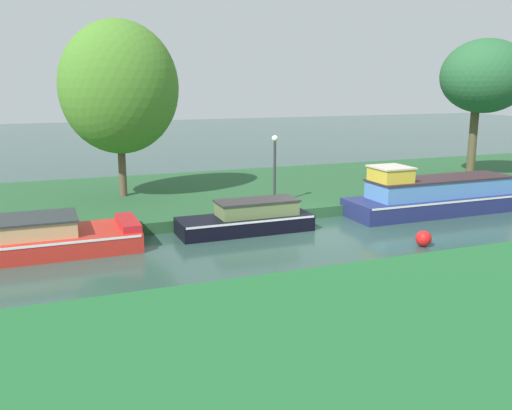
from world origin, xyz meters
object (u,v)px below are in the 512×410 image
Objects in this scene: navy_barge at (439,196)px; black_cruiser at (248,219)px; lamp_post at (275,160)px; channel_buoy at (423,238)px; mooring_post_near at (472,183)px; willow_tree_centre at (485,77)px; red_narrowboat at (20,240)px; willow_tree_left at (120,88)px.

navy_barge reaches higher than black_cruiser.
lamp_post is at bearing 48.71° from black_cruiser.
channel_buoy is (4.41, -3.60, -0.20)m from black_cruiser.
mooring_post_near is 8.10m from channel_buoy.
channel_buoy is at bearing -66.45° from lamp_post.
willow_tree_centre reaches higher than lamp_post.
navy_barge is at bearing -154.86° from mooring_post_near.
willow_tree_centre reaches higher than red_narrowboat.
willow_tree_centre is (16.75, -1.40, 0.47)m from willow_tree_left.
willow_tree_centre is (20.56, 3.96, 4.76)m from red_narrowboat.
mooring_post_near is at bearing -5.16° from lamp_post.
red_narrowboat is (-15.00, -0.00, -0.19)m from navy_barge.
black_cruiser is (-7.90, -0.00, -0.20)m from navy_barge.
willow_tree_left is 12.64m from channel_buoy.
channel_buoy is at bearing -142.20° from mooring_post_near.
lamp_post is at bearing 160.18° from navy_barge.
lamp_post is 5.27× the size of channel_buoy.
mooring_post_near is (14.10, -4.00, -4.03)m from willow_tree_left.
channel_buoy is (-6.39, -4.96, -0.47)m from mooring_post_near.
willow_tree_left is (-3.30, 5.36, 4.31)m from black_cruiser.
mooring_post_near is at bearing 4.34° from red_narrowboat.
navy_barge is 3.20m from mooring_post_near.
willow_tree_centre is at bearing 39.85° from channel_buoy.
navy_barge is at bearing 45.84° from channel_buoy.
black_cruiser is 0.69× the size of willow_tree_centre.
red_narrowboat is at bearing -180.00° from navy_barge.
willow_tree_left is at bearing 164.15° from mooring_post_near.
mooring_post_near is at bearing 37.80° from channel_buoy.
lamp_post is (-6.00, 2.16, 1.42)m from navy_barge.
willow_tree_left is 16.82m from willow_tree_centre.
red_narrowboat is 1.46× the size of black_cruiser.
willow_tree_left is at bearing 175.21° from willow_tree_centre.
mooring_post_near is (2.90, 1.36, 0.07)m from navy_barge.
mooring_post_near is at bearing -135.67° from willow_tree_centre.
navy_barge is 1.70× the size of black_cruiser.
red_narrowboat is 1.01× the size of willow_tree_centre.
mooring_post_near is (17.90, 1.36, 0.26)m from red_narrowboat.
willow_tree_left reaches higher than channel_buoy.
red_narrowboat is at bearing 180.00° from black_cruiser.
red_narrowboat is at bearing -175.66° from mooring_post_near.
red_narrowboat reaches higher than black_cruiser.
willow_tree_left reaches higher than mooring_post_near.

